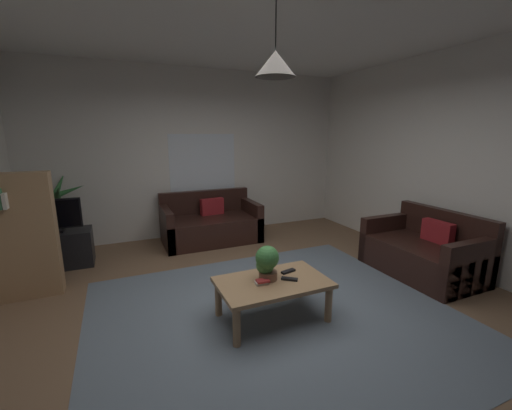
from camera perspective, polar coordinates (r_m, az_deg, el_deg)
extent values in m
cube|color=brown|center=(3.60, 2.00, -17.71)|extent=(5.47, 5.71, 0.02)
cube|color=slate|center=(3.44, 3.52, -19.02)|extent=(3.56, 3.14, 0.01)
cube|color=silver|center=(5.86, -10.27, 8.83)|extent=(5.59, 0.06, 2.89)
cube|color=silver|center=(4.99, 32.39, 6.48)|extent=(0.06, 5.71, 2.89)
cube|color=white|center=(3.29, 2.45, 31.91)|extent=(5.47, 5.71, 0.02)
cube|color=white|center=(5.86, -9.35, 7.17)|extent=(1.18, 0.01, 1.04)
cube|color=black|center=(5.54, -7.89, -4.27)|extent=(1.58, 0.87, 0.42)
cube|color=black|center=(5.79, -9.03, 0.62)|extent=(1.58, 0.12, 0.40)
cube|color=black|center=(5.37, -15.44, -3.93)|extent=(0.12, 0.87, 0.64)
cube|color=black|center=(5.74, -0.91, -2.42)|extent=(0.12, 0.87, 0.64)
cube|color=maroon|center=(5.66, -7.75, -0.25)|extent=(0.41, 0.17, 0.28)
cube|color=black|center=(4.77, 27.08, -8.38)|extent=(0.87, 1.36, 0.42)
cube|color=black|center=(4.95, 30.34, -3.04)|extent=(0.12, 1.36, 0.40)
cube|color=black|center=(5.13, 21.89, -5.20)|extent=(0.87, 0.12, 0.64)
cube|color=black|center=(4.41, 33.48, -9.30)|extent=(0.87, 0.12, 0.64)
cube|color=maroon|center=(4.80, 29.39, -4.13)|extent=(0.12, 0.40, 0.28)
cube|color=#A87F56|center=(3.23, 2.97, -13.49)|extent=(1.07, 0.65, 0.04)
cylinder|color=#A87F56|center=(2.96, -3.43, -20.71)|extent=(0.07, 0.07, 0.36)
cylinder|color=#A87F56|center=(3.35, 12.67, -16.71)|extent=(0.07, 0.07, 0.36)
cylinder|color=#A87F56|center=(3.39, -6.66, -16.08)|extent=(0.07, 0.07, 0.36)
cylinder|color=#A87F56|center=(3.74, 7.76, -13.25)|extent=(0.07, 0.07, 0.36)
cube|color=beige|center=(3.16, 0.94, -13.52)|extent=(0.12, 0.08, 0.02)
cube|color=#B22D2D|center=(3.14, 1.21, -13.21)|extent=(0.13, 0.09, 0.02)
cube|color=black|center=(3.41, 5.70, -11.55)|extent=(0.17, 0.08, 0.02)
cube|color=black|center=(3.24, 5.92, -12.86)|extent=(0.16, 0.14, 0.02)
cylinder|color=brown|center=(3.23, 2.13, -12.29)|extent=(0.18, 0.18, 0.08)
sphere|color=#3D7F3D|center=(3.20, 1.62, -10.56)|extent=(0.18, 0.18, 0.18)
sphere|color=#3D7F3D|center=(3.15, 2.00, -9.24)|extent=(0.23, 0.23, 0.23)
cube|color=black|center=(5.21, -31.75, -6.72)|extent=(0.90, 0.44, 0.50)
cube|color=black|center=(5.07, -32.43, -1.40)|extent=(0.72, 0.05, 0.41)
cube|color=black|center=(5.04, -32.47, -1.46)|extent=(0.68, 0.00, 0.37)
cube|color=black|center=(5.12, -32.13, -3.93)|extent=(0.24, 0.16, 0.04)
cylinder|color=brown|center=(5.68, -31.27, -6.24)|extent=(0.32, 0.32, 0.30)
cylinder|color=brown|center=(5.57, -31.80, -1.78)|extent=(0.05, 0.05, 0.61)
cone|color=#2D6B33|center=(5.49, -30.10, 2.19)|extent=(0.45, 0.16, 0.23)
cone|color=#2D6B33|center=(5.64, -31.36, 3.08)|extent=(0.23, 0.40, 0.39)
cone|color=#2D6B33|center=(5.66, -34.13, 2.03)|extent=(0.45, 0.40, 0.29)
cone|color=#2D6B33|center=(5.42, -34.14, 2.50)|extent=(0.40, 0.30, 0.40)
cone|color=#2D6B33|center=(5.25, -31.59, 1.94)|extent=(0.23, 0.54, 0.33)
cube|color=#A87F56|center=(4.36, -36.18, -4.58)|extent=(0.70, 0.22, 1.40)
cube|color=#387247|center=(4.17, -38.30, 0.88)|extent=(0.03, 0.16, 0.21)
cube|color=beige|center=(4.17, -37.79, 0.63)|extent=(0.03, 0.16, 0.16)
cylinder|color=black|center=(3.04, 3.53, 29.35)|extent=(0.01, 0.01, 0.41)
cone|color=#4C4742|center=(2.96, 3.44, 23.62)|extent=(0.35, 0.35, 0.21)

